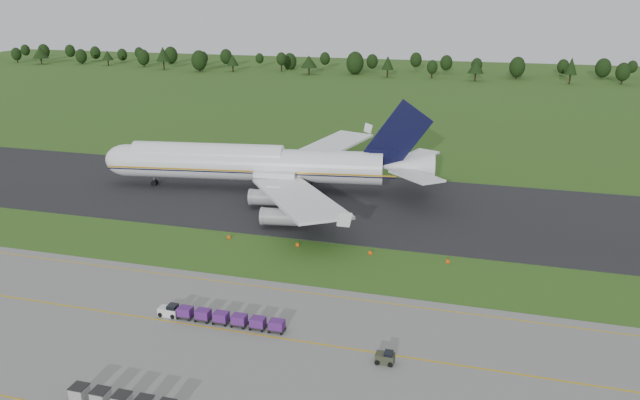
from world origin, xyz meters
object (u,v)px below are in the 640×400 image
(edge_markers, at_px, (333,249))
(utility_cart, at_px, (385,358))
(baggage_train, at_px, (219,317))
(aircraft, at_px, (258,164))

(edge_markers, bearing_deg, utility_cart, -65.12)
(baggage_train, xyz_separation_m, edge_markers, (7.76, 25.69, -0.57))
(baggage_train, height_order, edge_markers, baggage_train)
(baggage_train, relative_size, utility_cart, 8.01)
(aircraft, height_order, baggage_train, aircraft)
(aircraft, xyz_separation_m, baggage_train, (15.14, -52.52, -4.66))
(aircraft, relative_size, edge_markers, 1.92)
(utility_cart, bearing_deg, edge_markers, 114.88)
(baggage_train, bearing_deg, utility_cart, -8.32)
(utility_cart, distance_m, edge_markers, 31.72)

